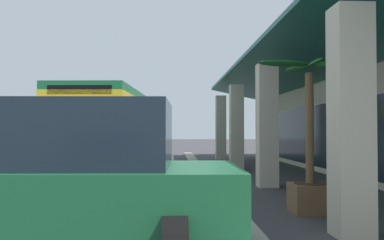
{
  "coord_description": "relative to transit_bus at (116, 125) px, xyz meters",
  "views": [
    {
      "loc": [
        13.47,
        3.91,
        1.62
      ],
      "look_at": [
        -2.93,
        4.74,
        2.02
      ],
      "focal_mm": 38.64,
      "sensor_mm": 36.0,
      "label": 1
    }
  ],
  "objects": [
    {
      "name": "pedestrian",
      "position": [
        8.92,
        0.67,
        -0.85
      ],
      "size": [
        0.45,
        0.66,
        1.76
      ],
      "color": "navy",
      "rests_on": "ground"
    },
    {
      "name": "transit_bus",
      "position": [
        0.0,
        0.0,
        0.0
      ],
      "size": [
        11.35,
        3.29,
        3.34
      ],
      "color": "#196638",
      "rests_on": "ground"
    },
    {
      "name": "ground",
      "position": [
        4.46,
        6.46,
        -1.85
      ],
      "size": [
        120.0,
        120.0,
        0.0
      ],
      "primitive_type": "plane",
      "color": "#38383A"
    },
    {
      "name": "curb_strip",
      "position": [
        3.5,
        3.47,
        -1.79
      ],
      "size": [
        26.45,
        0.5,
        0.12
      ],
      "primitive_type": "cube",
      "color": "#9E998E",
      "rests_on": "ground"
    },
    {
      "name": "parked_suv_green",
      "position": [
        12.73,
        0.78,
        -0.84
      ],
      "size": [
        2.84,
        4.87,
        1.97
      ],
      "color": "#195933",
      "rests_on": "ground"
    },
    {
      "name": "potted_palm",
      "position": [
        9.93,
        5.08,
        -1.04
      ],
      "size": [
        1.58,
        1.85,
        3.01
      ],
      "color": "brown",
      "rests_on": "ground"
    }
  ]
}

